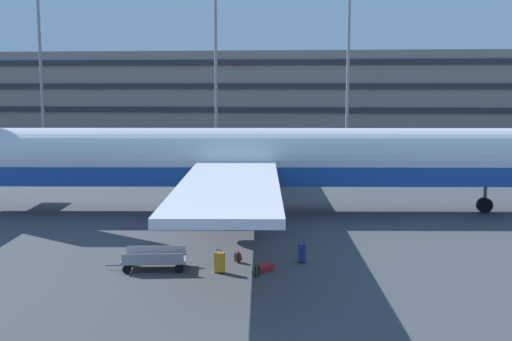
{
  "coord_description": "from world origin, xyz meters",
  "views": [
    {
      "loc": [
        3.57,
        -37.83,
        7.41
      ],
      "look_at": [
        0.56,
        -5.42,
        3.0
      ],
      "focal_mm": 43.32,
      "sensor_mm": 36.0,
      "label": 1
    }
  ],
  "objects_px": {
    "suitcase_teal": "(264,268)",
    "suitcase_laid_flat": "(220,262)",
    "backpack_upright": "(255,271)",
    "baggage_cart": "(154,259)",
    "suitcase_navy": "(302,252)",
    "backpack_red": "(238,257)",
    "airliner": "(247,160)"
  },
  "relations": [
    {
      "from": "suitcase_laid_flat",
      "to": "backpack_upright",
      "type": "height_order",
      "value": "suitcase_laid_flat"
    },
    {
      "from": "suitcase_laid_flat",
      "to": "backpack_upright",
      "type": "distance_m",
      "value": 1.56
    },
    {
      "from": "airliner",
      "to": "suitcase_navy",
      "type": "height_order",
      "value": "airliner"
    },
    {
      "from": "suitcase_navy",
      "to": "baggage_cart",
      "type": "bearing_deg",
      "value": -165.27
    },
    {
      "from": "backpack_upright",
      "to": "baggage_cart",
      "type": "relative_size",
      "value": 0.16
    },
    {
      "from": "airliner",
      "to": "backpack_red",
      "type": "distance_m",
      "value": 11.03
    },
    {
      "from": "suitcase_laid_flat",
      "to": "backpack_red",
      "type": "distance_m",
      "value": 1.63
    },
    {
      "from": "suitcase_laid_flat",
      "to": "backpack_upright",
      "type": "bearing_deg",
      "value": -16.06
    },
    {
      "from": "airliner",
      "to": "backpack_red",
      "type": "bearing_deg",
      "value": -85.91
    },
    {
      "from": "airliner",
      "to": "backpack_upright",
      "type": "xyz_separation_m",
      "value": [
        1.67,
        -12.55,
        -2.9
      ]
    },
    {
      "from": "airliner",
      "to": "suitcase_laid_flat",
      "type": "relative_size",
      "value": 42.96
    },
    {
      "from": "airliner",
      "to": "baggage_cart",
      "type": "bearing_deg",
      "value": -102.11
    },
    {
      "from": "airliner",
      "to": "backpack_upright",
      "type": "bearing_deg",
      "value": -82.43
    },
    {
      "from": "suitcase_navy",
      "to": "baggage_cart",
      "type": "distance_m",
      "value": 6.2
    },
    {
      "from": "suitcase_teal",
      "to": "backpack_red",
      "type": "relative_size",
      "value": 1.61
    },
    {
      "from": "suitcase_laid_flat",
      "to": "airliner",
      "type": "bearing_deg",
      "value": 90.86
    },
    {
      "from": "suitcase_teal",
      "to": "backpack_red",
      "type": "distance_m",
      "value": 1.61
    },
    {
      "from": "backpack_red",
      "to": "baggage_cart",
      "type": "xyz_separation_m",
      "value": [
        -3.31,
        -1.27,
        0.2
      ]
    },
    {
      "from": "suitcase_navy",
      "to": "backpack_red",
      "type": "bearing_deg",
      "value": -173.56
    },
    {
      "from": "suitcase_laid_flat",
      "to": "baggage_cart",
      "type": "height_order",
      "value": "suitcase_laid_flat"
    },
    {
      "from": "backpack_red",
      "to": "airliner",
      "type": "bearing_deg",
      "value": 94.09
    },
    {
      "from": "suitcase_teal",
      "to": "backpack_upright",
      "type": "bearing_deg",
      "value": -108.35
    },
    {
      "from": "backpack_upright",
      "to": "backpack_red",
      "type": "bearing_deg",
      "value": 115.13
    },
    {
      "from": "baggage_cart",
      "to": "suitcase_navy",
      "type": "bearing_deg",
      "value": 14.73
    },
    {
      "from": "suitcase_teal",
      "to": "backpack_red",
      "type": "xyz_separation_m",
      "value": [
        -1.19,
        1.07,
        0.1
      ]
    },
    {
      "from": "suitcase_teal",
      "to": "suitcase_laid_flat",
      "type": "height_order",
      "value": "suitcase_laid_flat"
    },
    {
      "from": "airliner",
      "to": "suitcase_navy",
      "type": "distance_m",
      "value": 11.21
    },
    {
      "from": "airliner",
      "to": "suitcase_teal",
      "type": "height_order",
      "value": "airliner"
    },
    {
      "from": "suitcase_navy",
      "to": "backpack_red",
      "type": "distance_m",
      "value": 2.71
    },
    {
      "from": "suitcase_laid_flat",
      "to": "baggage_cart",
      "type": "distance_m",
      "value": 2.74
    },
    {
      "from": "suitcase_navy",
      "to": "suitcase_laid_flat",
      "type": "bearing_deg",
      "value": -150.96
    },
    {
      "from": "suitcase_teal",
      "to": "backpack_red",
      "type": "bearing_deg",
      "value": 138.07
    }
  ]
}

